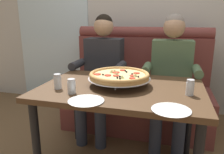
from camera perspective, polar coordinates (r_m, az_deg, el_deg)
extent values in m
cube|color=beige|center=(3.06, 9.03, 17.94)|extent=(6.00, 0.12, 2.80)
cube|color=white|center=(3.42, -15.40, 17.27)|extent=(1.10, 0.02, 2.80)
cube|color=brown|center=(2.57, 6.16, -8.10)|extent=(1.61, 0.60, 0.46)
cube|color=brown|center=(2.80, 7.71, 3.58)|extent=(1.61, 0.18, 0.65)
cylinder|color=brown|center=(2.75, 7.99, 11.25)|extent=(1.61, 0.14, 0.14)
cube|color=#4C331E|center=(1.70, 2.41, -3.14)|extent=(1.23, 0.85, 0.04)
cylinder|color=black|center=(1.76, -18.95, -16.31)|extent=(0.06, 0.06, 0.68)
cylinder|color=black|center=(2.30, -9.10, -7.93)|extent=(0.06, 0.06, 0.68)
cylinder|color=black|center=(2.13, 19.24, -10.61)|extent=(0.06, 0.06, 0.68)
cube|color=#2D3342|center=(2.31, -3.53, -2.58)|extent=(0.34, 0.40, 0.15)
cylinder|color=#2D3342|center=(2.25, -7.96, -11.67)|extent=(0.11, 0.11, 0.46)
cylinder|color=#2D3342|center=(2.18, -3.01, -12.39)|extent=(0.11, 0.11, 0.46)
cube|color=#2D2D33|center=(2.46, -1.96, 3.45)|extent=(0.40, 0.22, 0.56)
cylinder|color=#2D2D33|center=(2.34, -8.97, 3.25)|extent=(0.08, 0.28, 0.08)
cylinder|color=#2D2D33|center=(2.19, 2.08, 2.65)|extent=(0.08, 0.28, 0.08)
sphere|color=tan|center=(2.40, -2.19, 12.89)|extent=(0.21, 0.21, 0.21)
sphere|color=black|center=(2.41, -2.13, 13.73)|extent=(0.19, 0.19, 0.19)
cube|color=#2D3342|center=(2.20, 14.66, -4.00)|extent=(0.34, 0.40, 0.15)
cylinder|color=#2D3342|center=(2.09, 11.15, -13.92)|extent=(0.11, 0.11, 0.46)
cylinder|color=#2D3342|center=(2.09, 16.78, -14.30)|extent=(0.11, 0.11, 0.46)
cube|color=#56704C|center=(2.36, 15.09, 2.42)|extent=(0.40, 0.22, 0.56)
cylinder|color=#56704C|center=(2.15, 8.93, 2.23)|extent=(0.08, 0.28, 0.08)
cylinder|color=#56704C|center=(2.15, 21.19, 1.39)|extent=(0.08, 0.28, 0.08)
sphere|color=tan|center=(2.29, 15.78, 12.26)|extent=(0.21, 0.21, 0.21)
sphere|color=gray|center=(2.30, 15.84, 13.14)|extent=(0.19, 0.19, 0.19)
cylinder|color=silver|center=(1.60, 0.81, -2.46)|extent=(0.01, 0.01, 0.05)
cylinder|color=silver|center=(1.80, -1.04, -0.45)|extent=(0.01, 0.01, 0.05)
cylinder|color=silver|center=(1.76, 5.83, -0.95)|extent=(0.01, 0.01, 0.05)
torus|color=silver|center=(1.71, 1.88, -0.56)|extent=(0.26, 0.26, 0.01)
cylinder|color=silver|center=(1.71, 1.88, -0.30)|extent=(0.48, 0.48, 0.00)
cylinder|color=tan|center=(1.71, 1.88, 0.06)|extent=(0.46, 0.46, 0.02)
torus|color=tan|center=(1.70, 1.89, 0.67)|extent=(0.46, 0.46, 0.03)
cylinder|color=#E5C17A|center=(1.70, 1.89, 0.51)|extent=(0.40, 0.40, 0.01)
cylinder|color=red|center=(1.76, 1.05, 1.21)|extent=(0.06, 0.06, 0.01)
cylinder|color=red|center=(1.66, -1.07, 0.45)|extent=(0.05, 0.05, 0.01)
cylinder|color=red|center=(1.59, 5.27, -0.29)|extent=(0.05, 0.05, 0.01)
cylinder|color=red|center=(1.66, 5.33, 0.35)|extent=(0.04, 0.04, 0.01)
cylinder|color=red|center=(1.70, -3.80, 0.74)|extent=(0.06, 0.06, 0.01)
cylinder|color=red|center=(1.74, 6.37, 1.02)|extent=(0.05, 0.05, 0.01)
cylinder|color=red|center=(1.78, 0.33, 1.44)|extent=(0.05, 0.05, 0.01)
cylinder|color=red|center=(1.66, 1.05, 0.39)|extent=(0.05, 0.05, 0.01)
cylinder|color=red|center=(1.83, 2.76, 1.78)|extent=(0.05, 0.05, 0.01)
sphere|color=black|center=(1.80, 3.36, 1.62)|extent=(0.01, 0.01, 0.01)
sphere|color=black|center=(1.63, 6.83, 0.09)|extent=(0.01, 0.01, 0.01)
sphere|color=black|center=(1.61, 2.17, 0.10)|extent=(0.01, 0.01, 0.01)
sphere|color=black|center=(1.70, 5.22, 0.80)|extent=(0.01, 0.01, 0.01)
sphere|color=black|center=(1.57, 2.07, -0.37)|extent=(0.01, 0.01, 0.01)
sphere|color=black|center=(1.59, 1.39, -0.18)|extent=(0.01, 0.01, 0.01)
sphere|color=black|center=(1.68, -2.34, 0.66)|extent=(0.01, 0.01, 0.01)
sphere|color=black|center=(1.76, 3.80, 1.34)|extent=(0.01, 0.01, 0.01)
sphere|color=black|center=(1.61, 2.44, 0.03)|extent=(0.01, 0.01, 0.01)
cone|color=#CCC675|center=(1.64, 6.05, 0.50)|extent=(0.04, 0.04, 0.02)
cone|color=#CCC675|center=(1.75, -0.12, 1.51)|extent=(0.04, 0.04, 0.02)
cone|color=#CCC675|center=(1.59, 2.62, 0.10)|extent=(0.04, 0.04, 0.02)
cone|color=#CCC675|center=(1.67, 1.18, 0.82)|extent=(0.04, 0.04, 0.02)
cone|color=#CCC675|center=(1.77, 0.68, 1.61)|extent=(0.04, 0.04, 0.02)
cylinder|color=white|center=(1.55, -10.39, -2.70)|extent=(0.06, 0.06, 0.08)
cylinder|color=#4C6633|center=(1.56, -10.37, -3.21)|extent=(0.05, 0.05, 0.05)
cylinder|color=silver|center=(1.54, -10.48, -0.85)|extent=(0.05, 0.05, 0.02)
cylinder|color=white|center=(1.68, -13.84, -1.43)|extent=(0.06, 0.06, 0.09)
cylinder|color=silver|center=(1.68, -13.79, -2.14)|extent=(0.05, 0.05, 0.05)
cylinder|color=silver|center=(1.66, -13.96, 0.42)|extent=(0.05, 0.05, 0.02)
cylinder|color=white|center=(1.58, 19.48, -2.90)|extent=(0.05, 0.05, 0.09)
cylinder|color=#A82D19|center=(1.59, 19.43, -3.43)|extent=(0.05, 0.05, 0.06)
cylinder|color=silver|center=(1.57, 19.65, -1.00)|extent=(0.05, 0.05, 0.02)
cylinder|color=white|center=(1.31, 15.02, -8.23)|extent=(0.16, 0.16, 0.01)
cone|color=white|center=(1.30, 15.04, -7.86)|extent=(0.22, 0.22, 0.01)
cylinder|color=white|center=(1.41, -6.70, -6.12)|extent=(0.16, 0.16, 0.01)
cone|color=white|center=(1.40, -6.71, -5.78)|extent=(0.23, 0.23, 0.01)
cylinder|color=black|center=(4.14, -13.66, 0.39)|extent=(0.02, 0.02, 0.44)
cylinder|color=black|center=(3.97, -10.91, -0.07)|extent=(0.02, 0.02, 0.44)
cylinder|color=black|center=(4.33, -11.34, 1.14)|extent=(0.02, 0.02, 0.44)
cylinder|color=black|center=(4.17, -8.62, 0.74)|extent=(0.02, 0.02, 0.44)
cylinder|color=black|center=(4.10, -11.29, 3.65)|extent=(0.40, 0.40, 0.02)
cube|color=black|center=(4.19, -10.01, 6.75)|extent=(0.32, 0.10, 0.42)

